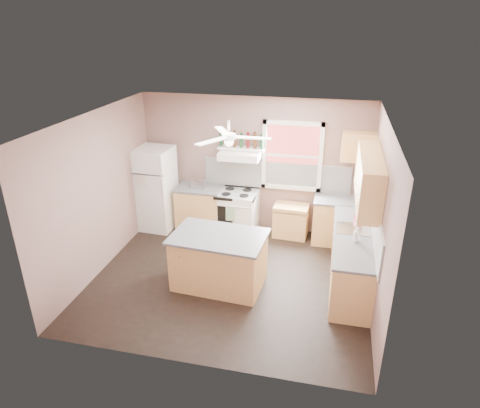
% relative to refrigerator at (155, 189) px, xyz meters
% --- Properties ---
extents(floor, '(4.50, 4.50, 0.00)m').
position_rel_refrigerator_xyz_m(floor, '(1.95, -1.55, -0.85)').
color(floor, black).
rests_on(floor, ground).
extents(ceiling, '(4.50, 4.50, 0.00)m').
position_rel_refrigerator_xyz_m(ceiling, '(1.95, -1.55, 1.85)').
color(ceiling, white).
rests_on(ceiling, ground).
extents(wall_back, '(4.50, 0.05, 2.70)m').
position_rel_refrigerator_xyz_m(wall_back, '(1.95, 0.47, 0.50)').
color(wall_back, '#775951').
rests_on(wall_back, ground).
extents(wall_right, '(0.05, 4.00, 2.70)m').
position_rel_refrigerator_xyz_m(wall_right, '(4.22, -1.55, 0.50)').
color(wall_right, '#775951').
rests_on(wall_right, ground).
extents(wall_left, '(0.05, 4.00, 2.70)m').
position_rel_refrigerator_xyz_m(wall_left, '(-0.32, -1.55, 0.50)').
color(wall_left, '#775951').
rests_on(wall_left, ground).
extents(backsplash_back, '(2.90, 0.03, 0.55)m').
position_rel_refrigerator_xyz_m(backsplash_back, '(2.40, 0.43, 0.32)').
color(backsplash_back, white).
rests_on(backsplash_back, wall_back).
extents(backsplash_right, '(0.03, 2.60, 0.55)m').
position_rel_refrigerator_xyz_m(backsplash_right, '(4.18, -1.25, 0.32)').
color(backsplash_right, white).
rests_on(backsplash_right, wall_right).
extents(window_view, '(1.00, 0.02, 1.20)m').
position_rel_refrigerator_xyz_m(window_view, '(2.70, 0.43, 0.75)').
color(window_view, maroon).
rests_on(window_view, wall_back).
extents(window_frame, '(1.16, 0.07, 1.36)m').
position_rel_refrigerator_xyz_m(window_frame, '(2.70, 0.40, 0.75)').
color(window_frame, white).
rests_on(window_frame, wall_back).
extents(refrigerator, '(0.76, 0.75, 1.70)m').
position_rel_refrigerator_xyz_m(refrigerator, '(0.00, 0.00, 0.00)').
color(refrigerator, white).
rests_on(refrigerator, floor).
extents(base_cabinet_left, '(0.90, 0.60, 0.86)m').
position_rel_refrigerator_xyz_m(base_cabinet_left, '(0.89, 0.15, -0.42)').
color(base_cabinet_left, tan).
rests_on(base_cabinet_left, floor).
extents(counter_left, '(0.92, 0.62, 0.04)m').
position_rel_refrigerator_xyz_m(counter_left, '(0.89, 0.15, 0.03)').
color(counter_left, '#515254').
rests_on(counter_left, base_cabinet_left).
extents(toaster, '(0.30, 0.20, 0.18)m').
position_rel_refrigerator_xyz_m(toaster, '(0.89, 0.11, 0.14)').
color(toaster, silver).
rests_on(toaster, counter_left).
extents(stove, '(0.84, 0.69, 0.86)m').
position_rel_refrigerator_xyz_m(stove, '(1.67, 0.15, -0.42)').
color(stove, white).
rests_on(stove, floor).
extents(range_hood, '(0.78, 0.50, 0.14)m').
position_rel_refrigerator_xyz_m(range_hood, '(1.72, 0.20, 0.77)').
color(range_hood, white).
rests_on(range_hood, wall_back).
extents(bottle_shelf, '(0.90, 0.26, 0.03)m').
position_rel_refrigerator_xyz_m(bottle_shelf, '(1.72, 0.32, 0.87)').
color(bottle_shelf, white).
rests_on(bottle_shelf, range_hood).
extents(cart, '(0.69, 0.48, 0.66)m').
position_rel_refrigerator_xyz_m(cart, '(2.76, 0.20, -0.52)').
color(cart, tan).
rests_on(cart, floor).
extents(base_cabinet_corner, '(1.00, 0.60, 0.86)m').
position_rel_refrigerator_xyz_m(base_cabinet_corner, '(3.70, 0.15, -0.42)').
color(base_cabinet_corner, tan).
rests_on(base_cabinet_corner, floor).
extents(base_cabinet_right, '(0.60, 2.20, 0.86)m').
position_rel_refrigerator_xyz_m(base_cabinet_right, '(3.90, -1.25, -0.42)').
color(base_cabinet_right, tan).
rests_on(base_cabinet_right, floor).
extents(counter_corner, '(1.02, 0.62, 0.04)m').
position_rel_refrigerator_xyz_m(counter_corner, '(3.70, 0.15, 0.03)').
color(counter_corner, '#515254').
rests_on(counter_corner, base_cabinet_corner).
extents(counter_right, '(0.62, 2.22, 0.04)m').
position_rel_refrigerator_xyz_m(counter_right, '(3.89, -1.25, 0.03)').
color(counter_right, '#515254').
rests_on(counter_right, base_cabinet_right).
extents(sink, '(0.55, 0.45, 0.03)m').
position_rel_refrigerator_xyz_m(sink, '(3.89, -1.05, 0.04)').
color(sink, silver).
rests_on(sink, counter_right).
extents(faucet, '(0.03, 0.03, 0.14)m').
position_rel_refrigerator_xyz_m(faucet, '(4.05, -1.05, 0.12)').
color(faucet, silver).
rests_on(faucet, sink).
extents(upper_cabinet_right, '(0.33, 1.80, 0.76)m').
position_rel_refrigerator_xyz_m(upper_cabinet_right, '(4.03, -1.05, 0.93)').
color(upper_cabinet_right, tan).
rests_on(upper_cabinet_right, wall_right).
extents(upper_cabinet_corner, '(0.60, 0.33, 0.52)m').
position_rel_refrigerator_xyz_m(upper_cabinet_corner, '(3.90, 0.28, 1.05)').
color(upper_cabinet_corner, tan).
rests_on(upper_cabinet_corner, wall_back).
extents(paper_towel, '(0.26, 0.12, 0.12)m').
position_rel_refrigerator_xyz_m(paper_towel, '(4.02, 0.31, 0.40)').
color(paper_towel, white).
rests_on(paper_towel, wall_back).
extents(island, '(1.46, 0.98, 0.86)m').
position_rel_refrigerator_xyz_m(island, '(1.82, -1.75, -0.42)').
color(island, tan).
rests_on(island, floor).
extents(island_top, '(1.55, 1.07, 0.04)m').
position_rel_refrigerator_xyz_m(island_top, '(1.82, -1.75, 0.03)').
color(island_top, '#515254').
rests_on(island_top, island).
extents(ceiling_fan_hub, '(0.20, 0.20, 0.08)m').
position_rel_refrigerator_xyz_m(ceiling_fan_hub, '(1.95, -1.55, 1.60)').
color(ceiling_fan_hub, white).
rests_on(ceiling_fan_hub, ceiling).
extents(soap_bottle, '(0.13, 0.13, 0.25)m').
position_rel_refrigerator_xyz_m(soap_bottle, '(3.92, -1.48, 0.17)').
color(soap_bottle, silver).
rests_on(soap_bottle, counter_right).
extents(red_caddy, '(0.21, 0.18, 0.10)m').
position_rel_refrigerator_xyz_m(red_caddy, '(4.01, -0.72, 0.10)').
color(red_caddy, '#A30E17').
rests_on(red_caddy, counter_right).
extents(wine_bottles, '(0.86, 0.06, 0.31)m').
position_rel_refrigerator_xyz_m(wine_bottles, '(1.72, 0.32, 1.03)').
color(wine_bottles, '#143819').
rests_on(wine_bottles, bottle_shelf).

